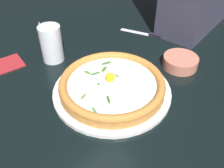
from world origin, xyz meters
The scene contains 8 objects.
ground_plane centered at (0.00, 0.00, -0.01)m, with size 2.40×2.40×0.03m, color black.
pizza_plate centered at (0.02, 0.03, 0.01)m, with size 0.34×0.34×0.01m, color white.
pizza centered at (0.03, 0.03, 0.03)m, with size 0.31×0.31×0.05m.
side_bowl centered at (-0.05, -0.22, 0.02)m, with size 0.11×0.11×0.04m, color #BA705B.
pizza_cutter centered at (0.37, 0.02, 0.04)m, with size 0.16×0.07×0.08m.
table_knife centered at (0.14, -0.32, 0.00)m, with size 0.20×0.09×0.01m.
drinking_glass centered at (0.29, 0.04, 0.05)m, with size 0.07×0.07×0.12m.
folded_napkin centered at (0.38, 0.19, 0.00)m, with size 0.14×0.09×0.01m, color maroon.
Camera 1 is at (-0.36, 0.43, 0.50)m, focal length 40.62 mm.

